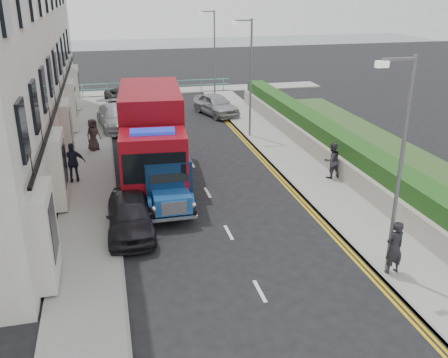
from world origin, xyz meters
TOP-DOWN VIEW (x-y plane):
  - ground at (0.00, 0.00)m, footprint 120.00×120.00m
  - pavement_west at (-5.20, 9.00)m, footprint 2.40×38.00m
  - pavement_east at (5.30, 9.00)m, footprint 2.60×38.00m
  - promenade at (0.00, 29.00)m, footprint 30.00×2.50m
  - sea_plane at (0.00, 60.00)m, footprint 120.00×120.00m
  - garden_east at (7.21, 9.00)m, footprint 1.45×28.00m
  - seafront_railing at (0.00, 28.20)m, footprint 13.00×0.08m
  - lamp_near at (4.18, -2.00)m, footprint 1.23×0.18m
  - lamp_mid at (4.18, 14.00)m, footprint 1.23×0.18m
  - lamp_far at (4.18, 24.00)m, footprint 1.23×0.18m
  - bedford_lorry at (-1.96, 4.55)m, footprint 1.97×4.81m
  - red_lorry at (-2.17, 8.24)m, footprint 3.37×8.32m
  - parked_car_front at (-3.60, 2.91)m, footprint 1.82×4.31m
  - parked_car_mid at (-2.60, 12.00)m, footprint 1.62×4.19m
  - parked_car_rear at (-3.60, 17.98)m, footprint 2.73×5.34m
  - seafront_car_left at (-2.86, 25.07)m, footprint 3.07×5.28m
  - seafront_car_right at (3.50, 20.00)m, footprint 3.01×4.77m
  - pedestrian_east_near at (4.40, -2.12)m, footprint 0.72×0.53m
  - pedestrian_east_far at (6.10, 6.20)m, footprint 0.95×0.80m
  - pedestrian_west_near at (-5.86, 8.47)m, footprint 1.13×0.51m
  - pedestrian_west_far at (-5.00, 13.24)m, footprint 1.04×0.98m

SIDE VIEW (x-z plane):
  - ground at x=0.00m, z-range 0.00..0.00m
  - sea_plane at x=0.00m, z-range 0.00..0.00m
  - pavement_west at x=-5.20m, z-range 0.00..0.12m
  - pavement_east at x=5.30m, z-range 0.00..0.12m
  - promenade at x=0.00m, z-range 0.00..0.12m
  - seafront_railing at x=0.00m, z-range 0.03..1.14m
  - parked_car_mid at x=-2.60m, z-range 0.00..1.36m
  - seafront_car_left at x=-2.86m, z-range 0.00..1.38m
  - parked_car_front at x=-3.60m, z-range 0.00..1.45m
  - parked_car_rear at x=-3.60m, z-range 0.00..1.48m
  - seafront_car_right at x=3.50m, z-range 0.00..1.51m
  - garden_east at x=7.21m, z-range 0.02..1.77m
  - pedestrian_east_far at x=6.10m, z-range 0.12..1.86m
  - pedestrian_west_far at x=-5.00m, z-range 0.12..1.90m
  - pedestrian_east_near at x=4.40m, z-range 0.12..1.93m
  - bedford_lorry at x=-1.96m, z-range -0.09..2.17m
  - pedestrian_west_near at x=-5.86m, z-range 0.12..2.01m
  - red_lorry at x=-2.17m, z-range 0.14..4.40m
  - lamp_near at x=4.18m, z-range 0.50..7.50m
  - lamp_mid at x=4.18m, z-range 0.50..7.50m
  - lamp_far at x=4.18m, z-range 0.50..7.50m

